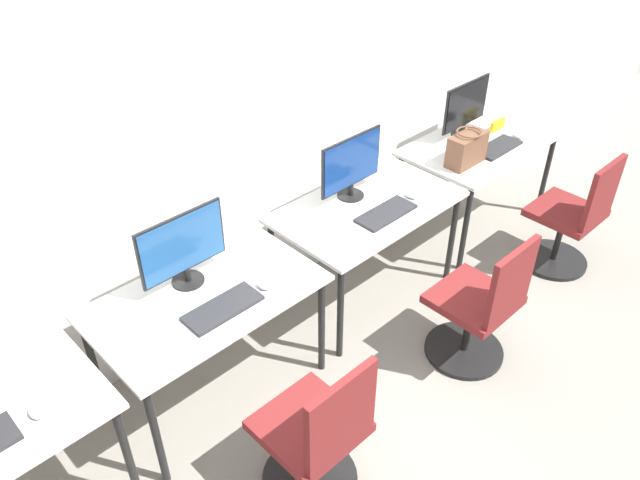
{
  "coord_description": "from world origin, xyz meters",
  "views": [
    {
      "loc": [
        -1.88,
        -1.81,
        2.82
      ],
      "look_at": [
        0.0,
        0.14,
        0.86
      ],
      "focal_mm": 35.0,
      "sensor_mm": 36.0,
      "label": 1
    }
  ],
  "objects_px": {
    "mouse_far_left": "(36,412)",
    "keyboard_left": "(223,308)",
    "mouse_left": "(263,285)",
    "office_chair_left": "(317,441)",
    "handbag": "(467,149)",
    "keyboard_right": "(386,213)",
    "mouse_right": "(411,195)",
    "office_chair_far_right": "(571,223)",
    "office_chair_right": "(479,312)",
    "monitor_far_right": "(466,107)",
    "mouse_far_right": "(518,136)",
    "monitor_left": "(183,248)",
    "monitor_right": "(351,165)",
    "keyboard_far_right": "(498,147)"
  },
  "relations": [
    {
      "from": "mouse_far_left",
      "to": "keyboard_left",
      "type": "bearing_deg",
      "value": -0.96
    },
    {
      "from": "mouse_left",
      "to": "office_chair_left",
      "type": "height_order",
      "value": "office_chair_left"
    },
    {
      "from": "office_chair_left",
      "to": "handbag",
      "type": "distance_m",
      "value": 2.32
    },
    {
      "from": "keyboard_right",
      "to": "mouse_right",
      "type": "height_order",
      "value": "mouse_right"
    },
    {
      "from": "mouse_far_left",
      "to": "office_chair_left",
      "type": "height_order",
      "value": "office_chair_left"
    },
    {
      "from": "keyboard_left",
      "to": "mouse_left",
      "type": "xyz_separation_m",
      "value": [
        0.26,
        -0.01,
        0.01
      ]
    },
    {
      "from": "office_chair_far_right",
      "to": "handbag",
      "type": "height_order",
      "value": "handbag"
    },
    {
      "from": "office_chair_right",
      "to": "monitor_far_right",
      "type": "bearing_deg",
      "value": 40.87
    },
    {
      "from": "keyboard_right",
      "to": "mouse_far_right",
      "type": "xyz_separation_m",
      "value": [
        1.5,
        0.0,
        0.01
      ]
    },
    {
      "from": "monitor_left",
      "to": "handbag",
      "type": "xyz_separation_m",
      "value": [
        2.12,
        -0.26,
        -0.11
      ]
    },
    {
      "from": "keyboard_left",
      "to": "monitor_right",
      "type": "xyz_separation_m",
      "value": [
        1.24,
        0.3,
        0.21
      ]
    },
    {
      "from": "office_chair_left",
      "to": "office_chair_right",
      "type": "relative_size",
      "value": 1.0
    },
    {
      "from": "monitor_left",
      "to": "keyboard_far_right",
      "type": "height_order",
      "value": "monitor_left"
    },
    {
      "from": "mouse_left",
      "to": "office_chair_right",
      "type": "distance_m",
      "value": 1.29
    },
    {
      "from": "monitor_right",
      "to": "mouse_left",
      "type": "bearing_deg",
      "value": -162.34
    },
    {
      "from": "mouse_left",
      "to": "handbag",
      "type": "height_order",
      "value": "handbag"
    },
    {
      "from": "office_chair_right",
      "to": "keyboard_far_right",
      "type": "height_order",
      "value": "office_chair_right"
    },
    {
      "from": "mouse_far_right",
      "to": "monitor_right",
      "type": "bearing_deg",
      "value": 168.76
    },
    {
      "from": "monitor_right",
      "to": "mouse_far_right",
      "type": "xyz_separation_m",
      "value": [
        1.5,
        -0.3,
        -0.21
      ]
    },
    {
      "from": "mouse_far_left",
      "to": "handbag",
      "type": "height_order",
      "value": "handbag"
    },
    {
      "from": "monitor_left",
      "to": "monitor_far_right",
      "type": "distance_m",
      "value": 2.47
    },
    {
      "from": "office_chair_right",
      "to": "keyboard_far_right",
      "type": "xyz_separation_m",
      "value": [
        1.21,
        0.73,
        0.35
      ]
    },
    {
      "from": "mouse_left",
      "to": "office_chair_left",
      "type": "xyz_separation_m",
      "value": [
        -0.28,
        -0.7,
        -0.36
      ]
    },
    {
      "from": "handbag",
      "to": "monitor_right",
      "type": "bearing_deg",
      "value": 163.82
    },
    {
      "from": "office_chair_left",
      "to": "office_chair_right",
      "type": "height_order",
      "value": "same"
    },
    {
      "from": "mouse_far_right",
      "to": "mouse_right",
      "type": "bearing_deg",
      "value": 179.23
    },
    {
      "from": "handbag",
      "to": "mouse_far_right",
      "type": "bearing_deg",
      "value": -3.89
    },
    {
      "from": "monitor_left",
      "to": "office_chair_left",
      "type": "height_order",
      "value": "monitor_left"
    },
    {
      "from": "monitor_far_right",
      "to": "office_chair_left",
      "type": "bearing_deg",
      "value": -157.53
    },
    {
      "from": "office_chair_right",
      "to": "office_chair_left",
      "type": "bearing_deg",
      "value": 179.44
    },
    {
      "from": "monitor_right",
      "to": "mouse_far_right",
      "type": "relative_size",
      "value": 5.56
    },
    {
      "from": "mouse_far_right",
      "to": "office_chair_far_right",
      "type": "distance_m",
      "value": 0.77
    },
    {
      "from": "keyboard_right",
      "to": "handbag",
      "type": "bearing_deg",
      "value": 3.0
    },
    {
      "from": "keyboard_right",
      "to": "mouse_far_left",
      "type": "bearing_deg",
      "value": 179.63
    },
    {
      "from": "monitor_left",
      "to": "office_chair_far_right",
      "type": "bearing_deg",
      "value": -20.72
    },
    {
      "from": "monitor_right",
      "to": "office_chair_far_right",
      "type": "relative_size",
      "value": 0.56
    },
    {
      "from": "keyboard_left",
      "to": "handbag",
      "type": "distance_m",
      "value": 2.12
    },
    {
      "from": "keyboard_far_right",
      "to": "keyboard_left",
      "type": "bearing_deg",
      "value": -179.73
    },
    {
      "from": "keyboard_left",
      "to": "office_chair_right",
      "type": "distance_m",
      "value": 1.5
    },
    {
      "from": "keyboard_left",
      "to": "mouse_left",
      "type": "height_order",
      "value": "mouse_left"
    },
    {
      "from": "keyboard_right",
      "to": "office_chair_right",
      "type": "distance_m",
      "value": 0.8
    },
    {
      "from": "office_chair_left",
      "to": "office_chair_right",
      "type": "distance_m",
      "value": 1.29
    },
    {
      "from": "monitor_left",
      "to": "monitor_right",
      "type": "height_order",
      "value": "same"
    },
    {
      "from": "mouse_far_right",
      "to": "office_chair_left",
      "type": "bearing_deg",
      "value": -165.48
    },
    {
      "from": "mouse_far_left",
      "to": "mouse_far_right",
      "type": "bearing_deg",
      "value": -0.15
    },
    {
      "from": "keyboard_right",
      "to": "keyboard_left",
      "type": "bearing_deg",
      "value": -179.91
    },
    {
      "from": "mouse_right",
      "to": "office_chair_right",
      "type": "distance_m",
      "value": 0.86
    },
    {
      "from": "monitor_far_right",
      "to": "office_chair_far_right",
      "type": "relative_size",
      "value": 0.56
    },
    {
      "from": "keyboard_right",
      "to": "mouse_left",
      "type": "bearing_deg",
      "value": -179.4
    },
    {
      "from": "office_chair_right",
      "to": "office_chair_far_right",
      "type": "xyz_separation_m",
      "value": [
        1.23,
        0.08,
        0.0
      ]
    }
  ]
}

